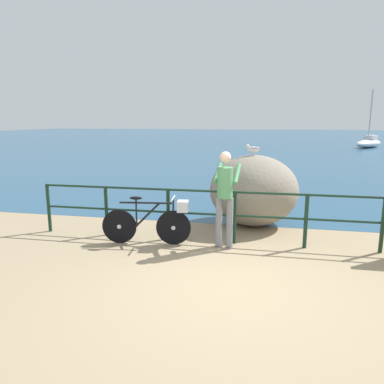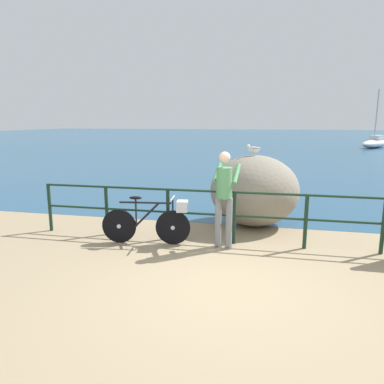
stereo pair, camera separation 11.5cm
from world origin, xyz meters
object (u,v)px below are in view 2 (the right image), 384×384
(breakwater_boulder_main, at_px, (254,191))
(sailboat, at_px, (375,143))
(bicycle, at_px, (153,220))
(seagull, at_px, (254,149))
(person_at_railing, at_px, (224,195))

(breakwater_boulder_main, xyz_separation_m, sailboat, (9.26, 25.82, -0.36))
(bicycle, height_order, breakwater_boulder_main, breakwater_boulder_main)
(breakwater_boulder_main, relative_size, seagull, 5.75)
(person_at_railing, bearing_deg, breakwater_boulder_main, -11.74)
(person_at_railing, xyz_separation_m, sailboat, (9.73, 27.46, -0.57))
(person_at_railing, bearing_deg, bicycle, 96.63)
(person_at_railing, height_order, breakwater_boulder_main, person_at_railing)
(person_at_railing, height_order, seagull, seagull)
(sailboat, bearing_deg, seagull, 14.45)
(bicycle, distance_m, breakwater_boulder_main, 2.49)
(bicycle, distance_m, seagull, 2.74)
(seagull, bearing_deg, sailboat, -105.07)
(breakwater_boulder_main, height_order, sailboat, sailboat)
(bicycle, relative_size, breakwater_boulder_main, 0.87)
(sailboat, bearing_deg, bicycle, 12.36)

